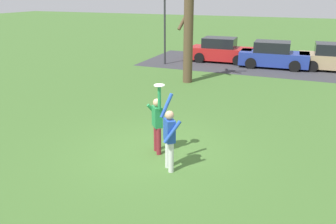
{
  "coord_description": "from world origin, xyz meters",
  "views": [
    {
      "loc": [
        3.66,
        -8.1,
        4.44
      ],
      "look_at": [
        0.36,
        -0.04,
        1.32
      ],
      "focal_mm": 35.87,
      "sensor_mm": 36.0,
      "label": 1
    }
  ],
  "objects_px": {
    "person_catcher": "(157,121)",
    "lamppost_by_lot": "(165,23)",
    "parked_car_tan": "(335,58)",
    "parked_car_red": "(221,51)",
    "parked_car_blue": "(273,56)",
    "person_defender": "(169,135)",
    "bare_tree_tall": "(189,22)",
    "frisbee_disc": "(159,85)"
  },
  "relations": [
    {
      "from": "bare_tree_tall",
      "to": "lamppost_by_lot",
      "type": "distance_m",
      "value": 4.86
    },
    {
      "from": "parked_car_blue",
      "to": "bare_tree_tall",
      "type": "xyz_separation_m",
      "value": [
        -3.7,
        -5.54,
        2.32
      ]
    },
    {
      "from": "person_catcher",
      "to": "parked_car_red",
      "type": "height_order",
      "value": "person_catcher"
    },
    {
      "from": "person_defender",
      "to": "parked_car_tan",
      "type": "relative_size",
      "value": 0.49
    },
    {
      "from": "parked_car_tan",
      "to": "bare_tree_tall",
      "type": "bearing_deg",
      "value": -142.24
    },
    {
      "from": "frisbee_disc",
      "to": "parked_car_tan",
      "type": "distance_m",
      "value": 15.19
    },
    {
      "from": "person_catcher",
      "to": "lamppost_by_lot",
      "type": "bearing_deg",
      "value": 160.8
    },
    {
      "from": "parked_car_blue",
      "to": "person_catcher",
      "type": "bearing_deg",
      "value": -99.7
    },
    {
      "from": "person_catcher",
      "to": "lamppost_by_lot",
      "type": "relative_size",
      "value": 0.49
    },
    {
      "from": "person_catcher",
      "to": "lamppost_by_lot",
      "type": "distance_m",
      "value": 12.94
    },
    {
      "from": "person_defender",
      "to": "bare_tree_tall",
      "type": "height_order",
      "value": "bare_tree_tall"
    },
    {
      "from": "frisbee_disc",
      "to": "person_catcher",
      "type": "bearing_deg",
      "value": 131.01
    },
    {
      "from": "parked_car_blue",
      "to": "lamppost_by_lot",
      "type": "xyz_separation_m",
      "value": [
        -6.6,
        -1.67,
        1.86
      ]
    },
    {
      "from": "parked_car_tan",
      "to": "parked_car_red",
      "type": "bearing_deg",
      "value": 177.14
    },
    {
      "from": "person_defender",
      "to": "parked_car_tan",
      "type": "height_order",
      "value": "person_defender"
    },
    {
      "from": "person_catcher",
      "to": "parked_car_red",
      "type": "distance_m",
      "value": 14.24
    },
    {
      "from": "parked_car_blue",
      "to": "bare_tree_tall",
      "type": "bearing_deg",
      "value": -125.73
    },
    {
      "from": "person_catcher",
      "to": "parked_car_blue",
      "type": "distance_m",
      "value": 13.72
    },
    {
      "from": "parked_car_blue",
      "to": "parked_car_tan",
      "type": "relative_size",
      "value": 1.0
    },
    {
      "from": "bare_tree_tall",
      "to": "person_defender",
      "type": "bearing_deg",
      "value": -73.86
    },
    {
      "from": "person_defender",
      "to": "parked_car_red",
      "type": "bearing_deg",
      "value": -32.19
    },
    {
      "from": "parked_car_blue",
      "to": "person_defender",
      "type": "bearing_deg",
      "value": -96.52
    },
    {
      "from": "person_catcher",
      "to": "bare_tree_tall",
      "type": "height_order",
      "value": "bare_tree_tall"
    },
    {
      "from": "frisbee_disc",
      "to": "lamppost_by_lot",
      "type": "xyz_separation_m",
      "value": [
        -4.92,
        12.09,
        0.49
      ]
    },
    {
      "from": "parked_car_blue",
      "to": "bare_tree_tall",
      "type": "relative_size",
      "value": 0.66
    },
    {
      "from": "person_catcher",
      "to": "parked_car_tan",
      "type": "relative_size",
      "value": 0.5
    },
    {
      "from": "person_defender",
      "to": "bare_tree_tall",
      "type": "distance_m",
      "value": 9.45
    },
    {
      "from": "person_catcher",
      "to": "frisbee_disc",
      "type": "distance_m",
      "value": 1.13
    },
    {
      "from": "person_catcher",
      "to": "parked_car_red",
      "type": "bearing_deg",
      "value": 145.52
    },
    {
      "from": "frisbee_disc",
      "to": "parked_car_tan",
      "type": "relative_size",
      "value": 0.07
    },
    {
      "from": "frisbee_disc",
      "to": "parked_car_blue",
      "type": "distance_m",
      "value": 13.94
    },
    {
      "from": "lamppost_by_lot",
      "to": "person_catcher",
      "type": "bearing_deg",
      "value": -68.2
    },
    {
      "from": "person_defender",
      "to": "lamppost_by_lot",
      "type": "bearing_deg",
      "value": -17.75
    },
    {
      "from": "bare_tree_tall",
      "to": "person_catcher",
      "type": "bearing_deg",
      "value": -76.97
    },
    {
      "from": "person_catcher",
      "to": "parked_car_red",
      "type": "relative_size",
      "value": 0.5
    },
    {
      "from": "parked_car_tan",
      "to": "lamppost_by_lot",
      "type": "relative_size",
      "value": 0.98
    },
    {
      "from": "person_catcher",
      "to": "lamppost_by_lot",
      "type": "xyz_separation_m",
      "value": [
        -4.77,
        11.92,
        1.6
      ]
    },
    {
      "from": "person_defender",
      "to": "lamppost_by_lot",
      "type": "height_order",
      "value": "lamppost_by_lot"
    },
    {
      "from": "lamppost_by_lot",
      "to": "parked_car_red",
      "type": "bearing_deg",
      "value": 35.23
    },
    {
      "from": "frisbee_disc",
      "to": "parked_car_tan",
      "type": "height_order",
      "value": "frisbee_disc"
    },
    {
      "from": "parked_car_blue",
      "to": "frisbee_disc",
      "type": "bearing_deg",
      "value": -99.0
    },
    {
      "from": "person_catcher",
      "to": "bare_tree_tall",
      "type": "distance_m",
      "value": 8.52
    }
  ]
}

